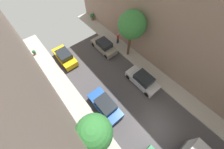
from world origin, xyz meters
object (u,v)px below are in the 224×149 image
(parked_car_right_1, at_px, (142,80))
(parked_car_right_2, at_px, (104,46))
(street_tree_1, at_px, (132,25))
(potted_plant_3, at_px, (34,52))
(parked_car_left_4, at_px, (65,57))
(pedestrian, at_px, (118,38))
(potted_plant_1, at_px, (92,16))
(street_tree_0, at_px, (94,133))
(parked_car_left_3, at_px, (105,105))

(parked_car_right_1, distance_m, parked_car_right_2, 7.58)
(street_tree_1, relative_size, potted_plant_3, 8.93)
(parked_car_left_4, bearing_deg, pedestrian, -15.23)
(potted_plant_1, bearing_deg, parked_car_left_4, -147.18)
(parked_car_right_2, bearing_deg, pedestrian, -8.25)
(parked_car_right_2, bearing_deg, potted_plant_1, 67.80)
(pedestrian, xyz_separation_m, street_tree_0, (-10.29, -8.99, 3.01))
(pedestrian, distance_m, street_tree_0, 13.99)
(parked_car_left_3, xyz_separation_m, potted_plant_1, (8.31, 14.32, 0.07))
(parked_car_left_3, xyz_separation_m, parked_car_right_1, (5.40, -0.39, 0.00))
(potted_plant_3, bearing_deg, street_tree_1, -39.54)
(parked_car_right_1, xyz_separation_m, pedestrian, (2.40, 7.23, 0.35))
(potted_plant_1, bearing_deg, parked_car_right_2, -112.20)
(parked_car_left_4, bearing_deg, street_tree_1, -32.74)
(parked_car_right_1, height_order, parked_car_right_2, same)
(parked_car_right_1, relative_size, pedestrian, 2.44)
(parked_car_left_3, distance_m, street_tree_0, 4.71)
(parked_car_right_1, xyz_separation_m, parked_car_right_2, (0.00, 7.58, 0.00))
(parked_car_right_1, xyz_separation_m, street_tree_1, (2.01, 4.59, 4.15))
(potted_plant_3, bearing_deg, pedestrian, -28.77)
(parked_car_right_1, distance_m, potted_plant_1, 15.00)
(street_tree_1, height_order, potted_plant_1, street_tree_1)
(parked_car_left_3, relative_size, street_tree_0, 0.79)
(pedestrian, height_order, potted_plant_1, pedestrian)
(street_tree_0, height_order, potted_plant_1, street_tree_0)
(potted_plant_1, bearing_deg, potted_plant_3, -171.87)
(parked_car_left_3, height_order, parked_car_left_4, same)
(pedestrian, xyz_separation_m, potted_plant_1, (0.52, 7.48, -0.28))
(street_tree_0, height_order, street_tree_1, street_tree_1)
(potted_plant_3, bearing_deg, potted_plant_1, 8.13)
(parked_car_left_3, bearing_deg, potted_plant_1, 59.87)
(parked_car_right_2, height_order, street_tree_0, street_tree_0)
(pedestrian, bearing_deg, parked_car_left_3, -138.74)
(parked_car_right_1, relative_size, potted_plant_3, 5.87)
(parked_car_right_2, height_order, potted_plant_1, parked_car_right_2)
(parked_car_left_3, height_order, potted_plant_1, parked_car_left_3)
(parked_car_right_2, relative_size, street_tree_1, 0.66)
(street_tree_0, bearing_deg, parked_car_left_3, 40.72)
(parked_car_right_1, bearing_deg, pedestrian, 71.66)
(parked_car_right_1, relative_size, street_tree_1, 0.66)
(pedestrian, xyz_separation_m, street_tree_1, (-0.39, -2.64, 3.80))
(parked_car_left_4, relative_size, street_tree_1, 0.66)
(parked_car_left_3, xyz_separation_m, pedestrian, (7.80, 6.84, 0.35))
(potted_plant_1, bearing_deg, street_tree_0, -123.27)
(parked_car_left_3, relative_size, parked_car_right_2, 1.00)
(street_tree_1, bearing_deg, parked_car_left_4, 147.26)
(parked_car_left_4, bearing_deg, parked_car_right_2, -18.20)
(pedestrian, bearing_deg, parked_car_right_2, 171.75)
(parked_car_right_2, bearing_deg, street_tree_0, -130.22)
(parked_car_left_4, distance_m, pedestrian, 8.09)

